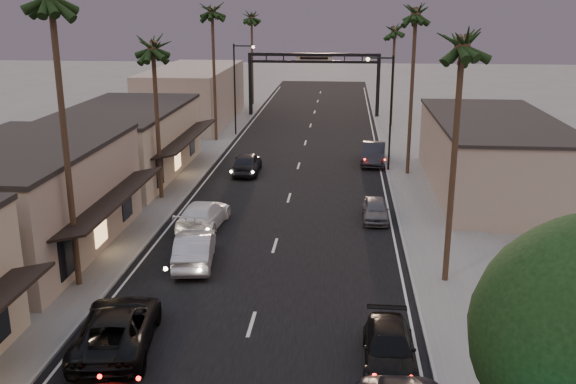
% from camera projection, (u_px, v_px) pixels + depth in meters
% --- Properties ---
extents(ground, '(200.00, 200.00, 0.00)m').
position_uv_depth(ground, '(293.00, 186.00, 46.61)').
color(ground, slate).
rests_on(ground, ground).
extents(road, '(14.00, 120.00, 0.02)m').
position_uv_depth(road, '(298.00, 169.00, 51.39)').
color(road, black).
rests_on(road, ground).
extents(sidewalk_left, '(5.00, 92.00, 0.12)m').
position_uv_depth(sidewalk_left, '(200.00, 147.00, 58.86)').
color(sidewalk_left, slate).
rests_on(sidewalk_left, ground).
extents(sidewalk_right, '(5.00, 92.00, 0.12)m').
position_uv_depth(sidewalk_right, '(409.00, 151.00, 57.26)').
color(sidewalk_right, slate).
rests_on(sidewalk_right, ground).
extents(storefront_mid, '(8.00, 14.00, 5.50)m').
position_uv_depth(storefront_mid, '(24.00, 203.00, 33.56)').
color(storefront_mid, '#A19081').
rests_on(storefront_mid, ground).
extents(storefront_far, '(8.00, 16.00, 5.00)m').
position_uv_depth(storefront_far, '(125.00, 143.00, 48.91)').
color(storefront_far, '#C1B193').
rests_on(storefront_far, ground).
extents(storefront_dist, '(8.00, 20.00, 6.00)m').
position_uv_depth(storefront_dist, '(194.00, 95.00, 70.74)').
color(storefront_dist, '#A19081').
rests_on(storefront_dist, ground).
extents(building_right, '(8.00, 18.00, 5.00)m').
position_uv_depth(building_right, '(492.00, 156.00, 44.72)').
color(building_right, '#A19081').
rests_on(building_right, ground).
extents(arch, '(15.20, 0.40, 7.27)m').
position_uv_depth(arch, '(314.00, 69.00, 73.70)').
color(arch, black).
rests_on(arch, ground).
extents(streetlight_right, '(2.13, 0.30, 9.00)m').
position_uv_depth(streetlight_right, '(388.00, 104.00, 49.29)').
color(streetlight_right, black).
rests_on(streetlight_right, ground).
extents(streetlight_left, '(2.13, 0.30, 9.00)m').
position_uv_depth(streetlight_left, '(237.00, 82.00, 62.88)').
color(streetlight_left, black).
rests_on(streetlight_left, ground).
extents(palm_lc, '(3.20, 3.20, 12.20)m').
position_uv_depth(palm_lc, '(153.00, 41.00, 40.55)').
color(palm_lc, '#38281C').
rests_on(palm_lc, ground).
extents(palm_ld, '(3.20, 3.20, 14.20)m').
position_uv_depth(palm_ld, '(212.00, 7.00, 58.15)').
color(palm_ld, '#38281C').
rests_on(palm_ld, ground).
extents(palm_ra, '(3.20, 3.20, 13.20)m').
position_uv_depth(palm_ra, '(463.00, 36.00, 27.36)').
color(palm_ra, '#38281C').
rests_on(palm_ra, ground).
extents(palm_rb, '(3.20, 3.20, 14.20)m').
position_uv_depth(palm_rb, '(416.00, 8.00, 46.19)').
color(palm_rb, '#38281C').
rests_on(palm_rb, ground).
extents(palm_rc, '(3.20, 3.20, 12.20)m').
position_uv_depth(palm_rc, '(395.00, 26.00, 65.84)').
color(palm_rc, '#38281C').
rests_on(palm_rc, ground).
extents(palm_far, '(3.20, 3.20, 13.20)m').
position_uv_depth(palm_far, '(251.00, 14.00, 80.37)').
color(palm_far, '#38281C').
rests_on(palm_far, ground).
extents(oncoming_pickup, '(3.54, 6.30, 1.66)m').
position_uv_depth(oncoming_pickup, '(117.00, 327.00, 24.60)').
color(oncoming_pickup, black).
rests_on(oncoming_pickup, ground).
extents(oncoming_silver, '(2.45, 5.31, 1.69)m').
position_uv_depth(oncoming_silver, '(195.00, 248.00, 32.48)').
color(oncoming_silver, '#AAABB0').
rests_on(oncoming_silver, ground).
extents(oncoming_white, '(2.64, 5.63, 1.59)m').
position_uv_depth(oncoming_white, '(203.00, 215.00, 37.82)').
color(oncoming_white, white).
rests_on(oncoming_white, ground).
extents(oncoming_dgrey, '(2.06, 4.95, 1.68)m').
position_uv_depth(oncoming_dgrey, '(247.00, 163.00, 49.83)').
color(oncoming_dgrey, black).
rests_on(oncoming_dgrey, ground).
extents(curbside_black, '(1.94, 4.63, 1.34)m').
position_uv_depth(curbside_black, '(389.00, 348.00, 23.43)').
color(curbside_black, black).
rests_on(curbside_black, ground).
extents(curbside_grey, '(1.60, 3.89, 1.32)m').
position_uv_depth(curbside_grey, '(375.00, 210.00, 39.15)').
color(curbside_grey, '#555459').
rests_on(curbside_grey, ground).
extents(curbside_far, '(2.24, 5.34, 1.72)m').
position_uv_depth(curbside_far, '(373.00, 154.00, 52.81)').
color(curbside_far, black).
rests_on(curbside_far, ground).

